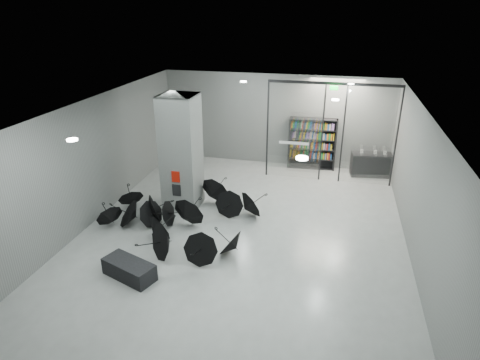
% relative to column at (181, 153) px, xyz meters
% --- Properties ---
extents(room, '(14.00, 14.02, 4.01)m').
position_rel_column_xyz_m(room, '(2.50, -2.00, 0.84)').
color(room, gray).
rests_on(room, ground).
extents(column, '(1.20, 1.20, 4.00)m').
position_rel_column_xyz_m(column, '(0.00, 0.00, 0.00)').
color(column, slate).
rests_on(column, ground).
extents(fire_cabinet, '(0.28, 0.04, 0.38)m').
position_rel_column_xyz_m(fire_cabinet, '(0.00, -0.62, -0.65)').
color(fire_cabinet, '#A50A07').
rests_on(fire_cabinet, column).
extents(info_panel, '(0.30, 0.03, 0.42)m').
position_rel_column_xyz_m(info_panel, '(0.00, -0.62, -1.15)').
color(info_panel, black).
rests_on(info_panel, column).
extents(exit_sign, '(0.30, 0.06, 0.15)m').
position_rel_column_xyz_m(exit_sign, '(4.90, 3.30, 1.82)').
color(exit_sign, '#0CE533').
rests_on(exit_sign, room).
extents(glass_partition, '(5.06, 0.08, 4.00)m').
position_rel_column_xyz_m(glass_partition, '(4.89, 3.50, 0.18)').
color(glass_partition, silver).
rests_on(glass_partition, ground).
extents(bench, '(1.59, 1.09, 0.47)m').
position_rel_column_xyz_m(bench, '(0.11, -4.38, -1.77)').
color(bench, black).
rests_on(bench, ground).
extents(bookshelf, '(2.06, 0.54, 2.24)m').
position_rel_column_xyz_m(bookshelf, '(4.16, 4.75, -0.88)').
color(bookshelf, black).
rests_on(bookshelf, ground).
extents(shop_counter, '(1.70, 0.86, 0.98)m').
position_rel_column_xyz_m(shop_counter, '(6.68, 4.44, -1.51)').
color(shop_counter, black).
rests_on(shop_counter, ground).
extents(umbrella_cluster, '(5.45, 4.74, 1.33)m').
position_rel_column_xyz_m(umbrella_cluster, '(0.51, -1.65, -1.70)').
color(umbrella_cluster, black).
rests_on(umbrella_cluster, ground).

